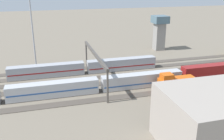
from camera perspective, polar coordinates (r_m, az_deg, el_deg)
The scene contains 13 objects.
ground_plane at distance 78.21m, azimuth 5.21°, elevation -1.60°, with size 400.00×400.00×0.00m, color #756B5B.
track_bed_0 at distance 89.30m, azimuth 2.42°, elevation 1.22°, with size 140.00×2.80×0.12m, color #4C443D.
track_bed_1 at distance 84.81m, azimuth 3.45°, elevation 0.19°, with size 140.00×2.80×0.12m, color #4C443D.
track_bed_2 at distance 80.38m, azimuth 4.59°, elevation -0.94°, with size 140.00×2.80×0.12m, color #4C443D.
track_bed_3 at distance 76.02m, azimuth 5.87°, elevation -2.21°, with size 140.00×2.80×0.12m, color #4C443D.
track_bed_4 at distance 71.75m, azimuth 7.30°, elevation -3.63°, with size 140.00×2.80×0.12m, color #4C443D.
track_bed_5 at distance 67.58m, azimuth 8.92°, elevation -5.22°, with size 140.00×2.80×0.12m, color #4C443D.
train_on_track_1 at distance 80.92m, azimuth -6.00°, elevation 0.61°, with size 47.20×3.06×3.80m.
train_on_track_5 at distance 69.71m, azimuth 14.17°, elevation -2.93°, with size 10.00×3.00×5.00m.
train_on_track_4 at distance 66.92m, azimuth -4.60°, elevation -3.41°, with size 90.60×3.06×4.40m.
light_mast_0 at distance 84.62m, azimuth -17.81°, elevation 11.27°, with size 2.80×0.70×27.08m.
signal_gantry at distance 72.47m, azimuth -3.92°, elevation 3.03°, with size 0.70×30.00×8.80m.
control_tower at distance 109.30m, azimuth 10.69°, elevation 8.82°, with size 6.00×6.00×14.47m.
Camera 1 is at (26.20, 68.15, 28.05)m, focal length 40.44 mm.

